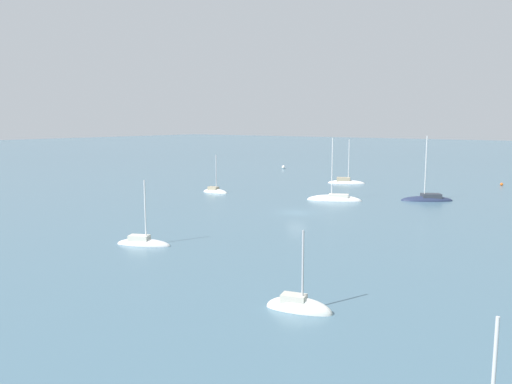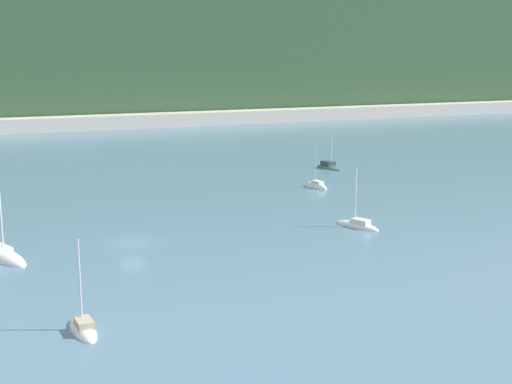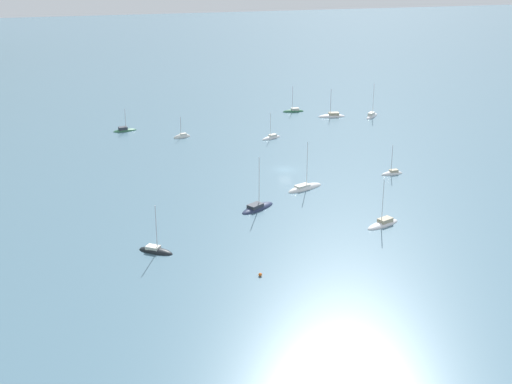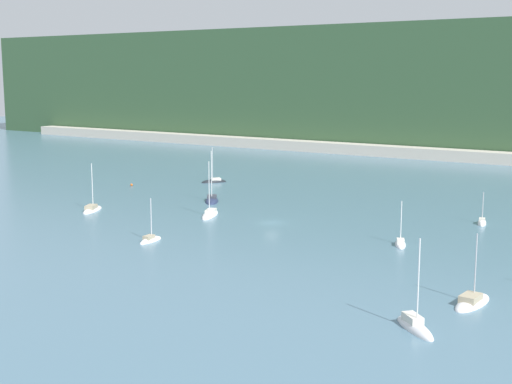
# 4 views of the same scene
# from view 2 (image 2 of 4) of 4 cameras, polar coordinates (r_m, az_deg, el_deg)

# --- Properties ---
(ground_plane) EXTENTS (600.00, 600.00, 0.00)m
(ground_plane) POSITION_cam_2_polar(r_m,az_deg,el_deg) (73.62, -9.87, -3.99)
(ground_plane) COLOR slate
(hillside_ridge) EXTENTS (418.45, 80.47, 40.84)m
(hillside_ridge) POSITION_cam_2_polar(r_m,az_deg,el_deg) (217.74, -18.48, 11.19)
(hillside_ridge) COLOR #335133
(hillside_ridge) RESTS_ON ground_plane
(shore_town_strip) EXTENTS (355.68, 6.00, 3.27)m
(shore_town_strip) POSITION_cam_2_polar(r_m,az_deg,el_deg) (175.04, -17.14, 5.17)
(shore_town_strip) COLOR beige
(shore_town_strip) RESTS_ON ground_plane
(sailboat_1) EXTENTS (1.98, 5.06, 7.27)m
(sailboat_1) POSITION_cam_2_polar(r_m,az_deg,el_deg) (52.05, -13.66, -10.66)
(sailboat_1) COLOR white
(sailboat_1) RESTS_ON ground_plane
(sailboat_3) EXTENTS (5.39, 8.68, 10.71)m
(sailboat_3) POSITION_cam_2_polar(r_m,az_deg,el_deg) (71.51, -19.67, -4.91)
(sailboat_3) COLOR white
(sailboat_3) RESTS_ON ground_plane
(sailboat_5) EXTENTS (2.50, 4.71, 6.32)m
(sailboat_5) POSITION_cam_2_polar(r_m,az_deg,el_deg) (100.75, 4.81, 0.38)
(sailboat_5) COLOR white
(sailboat_5) RESTS_ON ground_plane
(sailboat_7) EXTENTS (3.73, 5.83, 7.19)m
(sailboat_7) POSITION_cam_2_polar(r_m,az_deg,el_deg) (79.34, 8.11, -2.72)
(sailboat_7) COLOR silver
(sailboat_7) RESTS_ON ground_plane
(sailboat_9) EXTENTS (3.20, 6.37, 6.47)m
(sailboat_9) POSITION_cam_2_polar(r_m,az_deg,el_deg) (117.01, 5.90, 1.95)
(sailboat_9) COLOR #2D6647
(sailboat_9) RESTS_ON ground_plane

